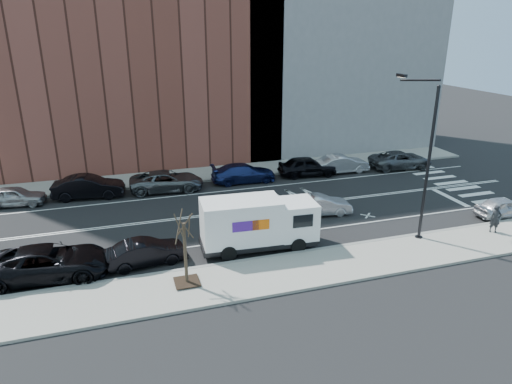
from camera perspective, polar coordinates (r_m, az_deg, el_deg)
ground at (r=31.85m, az=1.41°, el=-2.03°), size 120.00×120.00×0.00m
sidewalk_near at (r=24.47m, az=8.16°, el=-9.25°), size 44.00×3.60×0.15m
sidewalk_far at (r=39.76m, az=-2.68°, el=2.62°), size 44.00×3.60×0.15m
curb_near at (r=25.89m, az=6.45°, el=-7.40°), size 44.00×0.25×0.17m
curb_far at (r=38.10m, az=-1.98°, el=1.87°), size 44.00×0.25×0.17m
crosswalk at (r=39.72m, az=23.83°, el=0.75°), size 3.00×14.00×0.01m
road_markings at (r=31.84m, az=1.41°, el=-2.02°), size 40.00×8.60×0.01m
bldg_brick at (r=43.55m, az=-16.17°, el=18.04°), size 26.00×10.00×22.00m
bldg_concrete at (r=48.59m, az=9.58°, el=21.01°), size 20.00×10.00×26.00m
streetlight at (r=27.64m, az=20.25°, el=4.37°), size 0.44×4.02×9.34m
street_tree at (r=22.31m, az=-8.79°, el=-8.32°), size 1.20×1.20×3.75m
fedex_van at (r=25.61m, az=0.23°, el=-3.86°), size 6.73×2.67×3.02m
far_parked_a at (r=36.29m, az=-27.92°, el=-0.47°), size 4.28×2.19×1.40m
far_parked_b at (r=35.70m, az=-20.19°, el=0.61°), size 5.24×2.33×1.67m
far_parked_c at (r=35.64m, az=-11.10°, el=1.36°), size 5.75×3.01×1.55m
far_parked_d at (r=36.98m, az=-1.58°, el=2.40°), size 5.28×2.27×1.52m
far_parked_e at (r=38.76m, az=6.43°, el=3.23°), size 5.10×2.53×1.67m
far_parked_f at (r=40.08m, az=10.67°, el=3.47°), size 4.68×1.66×1.54m
far_parked_g at (r=42.64m, az=17.60°, el=3.86°), size 5.68×3.00×1.52m
driving_sedan at (r=30.84m, az=8.08°, el=-1.63°), size 4.26×1.91×1.36m
near_parked_rear_a at (r=25.02m, az=-13.55°, el=-7.35°), size 4.32×1.93×1.38m
near_parked_rear_b at (r=25.27m, az=-24.47°, el=-8.03°), size 6.22×3.24×1.67m
near_parked_front at (r=34.41m, az=28.53°, el=-1.67°), size 3.91×1.58×1.33m
pedestrian at (r=31.11m, az=27.75°, el=-3.00°), size 0.73×0.62×1.71m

